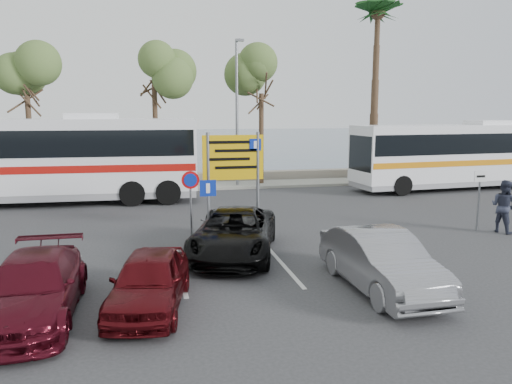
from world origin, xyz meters
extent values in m
plane|color=#2D2E30|center=(0.00, 0.00, 0.00)|extent=(120.00, 120.00, 0.00)
cube|color=gray|center=(0.00, 14.00, 0.07)|extent=(44.00, 2.40, 0.15)
cube|color=gray|center=(0.00, 16.00, 0.30)|extent=(48.00, 0.80, 0.60)
plane|color=#466070|center=(0.00, 60.00, 0.01)|extent=(140.00, 140.00, 0.00)
cylinder|color=#382619|center=(-8.00, 14.00, 2.67)|extent=(0.28, 0.28, 5.04)
cylinder|color=#382619|center=(-1.50, 14.00, 2.95)|extent=(0.28, 0.28, 5.60)
cylinder|color=#382619|center=(4.50, 14.00, 2.74)|extent=(0.28, 0.28, 5.18)
cylinder|color=#382619|center=(11.50, 14.00, 5.15)|extent=(0.48, 0.48, 10.00)
cylinder|color=slate|center=(3.00, 13.60, 4.15)|extent=(0.16, 0.16, 8.00)
cylinder|color=slate|center=(3.00, 13.15, 8.10)|extent=(0.12, 0.90, 0.12)
cube|color=slate|center=(3.00, 12.65, 8.05)|extent=(0.45, 0.25, 0.12)
cylinder|color=slate|center=(0.10, 3.20, 1.80)|extent=(0.12, 0.12, 3.60)
cylinder|color=slate|center=(1.90, 3.20, 1.80)|extent=(0.12, 0.12, 3.60)
cube|color=gold|center=(1.00, 3.20, 2.70)|extent=(2.20, 0.06, 1.60)
cube|color=#0C2699|center=(1.80, 3.16, 3.15)|extent=(0.42, 0.01, 0.42)
cylinder|color=slate|center=(-0.60, 2.40, 1.10)|extent=(0.07, 0.07, 2.20)
cylinder|color=#B20C0C|center=(-0.60, 2.37, 2.05)|extent=(0.60, 0.03, 0.60)
cylinder|color=slate|center=(-0.20, 0.80, 1.10)|extent=(0.07, 0.07, 2.20)
cube|color=#0C2699|center=(-0.20, 0.78, 2.00)|extent=(0.50, 0.03, 0.50)
cylinder|color=slate|center=(9.80, 1.50, 1.10)|extent=(0.07, 0.07, 2.20)
cube|color=white|center=(9.80, 1.48, 2.00)|extent=(0.50, 0.03, 0.40)
cube|color=white|center=(-6.50, 10.50, 2.30)|extent=(13.72, 3.36, 3.35)
cube|color=black|center=(-6.50, 10.50, 2.90)|extent=(13.45, 3.39, 1.19)
cube|color=#A6120C|center=(-6.50, 10.50, 1.76)|extent=(13.59, 3.39, 0.34)
cube|color=gray|center=(-6.50, 10.50, 0.62)|extent=(13.58, 3.33, 0.62)
cube|color=white|center=(-6.50, 10.50, 4.11)|extent=(2.33, 1.89, 0.27)
cube|color=white|center=(15.00, 10.50, 2.07)|extent=(12.44, 3.58, 3.02)
cube|color=black|center=(15.00, 10.50, 2.61)|extent=(12.20, 3.60, 1.07)
cube|color=orange|center=(15.00, 10.50, 1.59)|extent=(12.32, 3.60, 0.31)
cube|color=gray|center=(15.00, 10.50, 0.56)|extent=(12.32, 3.55, 0.56)
cube|color=white|center=(15.00, 10.50, 3.70)|extent=(2.17, 1.79, 0.25)
imported|color=#4A0C17|center=(-4.43, -3.50, 0.66)|extent=(1.86, 4.55, 1.32)
imported|color=#4B0A0F|center=(-2.03, -3.50, 0.64)|extent=(2.18, 3.97, 1.28)
imported|color=black|center=(0.50, 0.16, 0.70)|extent=(3.67, 5.48, 1.40)
imported|color=gray|center=(3.50, -3.50, 0.72)|extent=(1.67, 4.44, 1.45)
imported|color=#2E3345|center=(10.47, 1.00, 0.95)|extent=(1.01, 1.13, 1.91)
camera|label=1|loc=(-1.97, -14.29, 4.34)|focal=35.00mm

